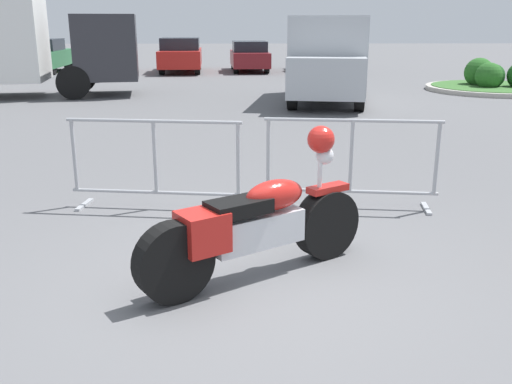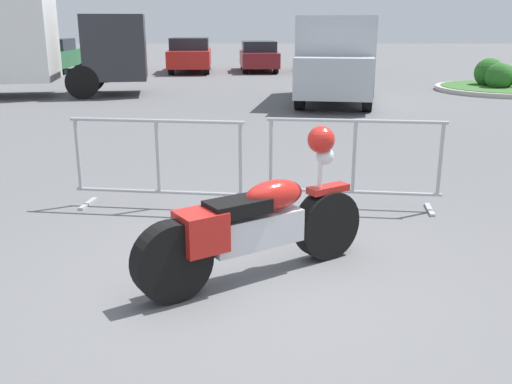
{
  "view_description": "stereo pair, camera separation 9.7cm",
  "coord_description": "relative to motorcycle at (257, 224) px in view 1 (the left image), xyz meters",
  "views": [
    {
      "loc": [
        -0.14,
        -4.33,
        2.12
      ],
      "look_at": [
        -0.04,
        0.64,
        0.65
      ],
      "focal_mm": 40.0,
      "sensor_mm": 36.0,
      "label": 1
    },
    {
      "loc": [
        -0.04,
        -4.33,
        2.12
      ],
      "look_at": [
        -0.04,
        0.64,
        0.65
      ],
      "focal_mm": 40.0,
      "sensor_mm": 36.0,
      "label": 2
    }
  ],
  "objects": [
    {
      "name": "parked_car_silver",
      "position": [
        -6.06,
        21.62,
        0.23
      ],
      "size": [
        1.93,
        4.23,
        1.4
      ],
      "rotation": [
        0.0,
        0.0,
        1.63
      ],
      "color": "#B7BABF",
      "rests_on": "ground"
    },
    {
      "name": "crowd_barrier_far",
      "position": [
        1.15,
        1.93,
        0.07
      ],
      "size": [
        2.05,
        0.68,
        1.07
      ],
      "rotation": [
        0.0,
        0.0,
        -0.13
      ],
      "color": "#9EA0A5",
      "rests_on": "ground"
    },
    {
      "name": "parked_car_green",
      "position": [
        -9.15,
        21.75,
        0.26
      ],
      "size": [
        2.01,
        4.42,
        1.47
      ],
      "rotation": [
        0.0,
        0.0,
        1.63
      ],
      "color": "#236B38",
      "rests_on": "ground"
    },
    {
      "name": "delivery_van",
      "position": [
        2.25,
        11.66,
        0.76
      ],
      "size": [
        2.74,
        5.25,
        2.31
      ],
      "rotation": [
        0.0,
        0.0,
        -1.73
      ],
      "color": "#B2B7BC",
      "rests_on": "ground"
    },
    {
      "name": "parked_car_maroon",
      "position": [
        0.12,
        22.17,
        0.2
      ],
      "size": [
        1.85,
        4.07,
        1.35
      ],
      "rotation": [
        0.0,
        0.0,
        1.63
      ],
      "color": "maroon",
      "rests_on": "ground"
    },
    {
      "name": "parked_car_black",
      "position": [
        3.21,
        21.89,
        0.26
      ],
      "size": [
        2.0,
        4.38,
        1.46
      ],
      "rotation": [
        0.0,
        0.0,
        1.63
      ],
      "color": "black",
      "rests_on": "ground"
    },
    {
      "name": "ground_plane",
      "position": [
        0.04,
        -0.24,
        -0.48
      ],
      "size": [
        120.0,
        120.0,
        0.0
      ],
      "primitive_type": "plane",
      "color": "#5B5B5E"
    },
    {
      "name": "pedestrian",
      "position": [
        -5.62,
        17.03,
        0.44
      ],
      "size": [
        0.42,
        0.42,
        1.69
      ],
      "rotation": [
        0.0,
        0.0,
        6.02
      ],
      "color": "#262838",
      "rests_on": "ground"
    },
    {
      "name": "crowd_barrier_near",
      "position": [
        -1.15,
        1.93,
        0.07
      ],
      "size": [
        2.05,
        0.68,
        1.07
      ],
      "rotation": [
        0.0,
        0.0,
        -0.13
      ],
      "color": "#9EA0A5",
      "rests_on": "ground"
    },
    {
      "name": "planter_island",
      "position": [
        8.08,
        14.18,
        -0.2
      ],
      "size": [
        4.38,
        4.38,
        1.03
      ],
      "color": "#ADA89E",
      "rests_on": "ground"
    },
    {
      "name": "parked_car_red",
      "position": [
        -2.97,
        21.78,
        0.28
      ],
      "size": [
        2.07,
        4.55,
        1.51
      ],
      "rotation": [
        0.0,
        0.0,
        1.63
      ],
      "color": "#B21E19",
      "rests_on": "ground"
    },
    {
      "name": "motorcycle",
      "position": [
        0.0,
        0.0,
        0.0
      ],
      "size": [
        1.96,
        1.37,
        1.26
      ],
      "rotation": [
        0.0,
        0.0,
        0.58
      ],
      "color": "black",
      "rests_on": "ground"
    }
  ]
}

